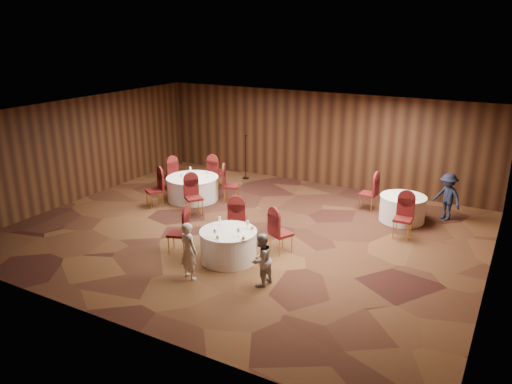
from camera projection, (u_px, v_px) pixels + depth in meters
The scene contains 15 objects.
ground at pixel (246, 231), 13.55m from camera, with size 12.00×12.00×0.00m, color black.
room_shell at pixel (246, 161), 12.92m from camera, with size 12.00×12.00×12.00m.
table_main at pixel (228, 245), 11.80m from camera, with size 1.36×1.36×0.74m.
table_left at pixel (193, 188), 15.93m from camera, with size 1.65×1.65×0.74m.
table_right at pixel (402, 208), 14.17m from camera, with size 1.29×1.29×0.74m.
chairs_main at pixel (232, 228), 12.45m from camera, with size 2.89×2.15×1.00m.
chairs_left at pixel (193, 184), 15.91m from camera, with size 3.09×3.07×1.00m.
chairs_right at pixel (384, 205), 14.03m from camera, with size 1.97×2.13×1.00m.
tabletop_main at pixel (234, 230), 11.49m from camera, with size 1.06×1.00×0.22m.
tabletop_left at pixel (193, 175), 15.79m from camera, with size 0.83×0.87×0.22m.
tabletop_right at pixel (408, 194), 13.70m from camera, with size 0.08×0.08×0.22m.
mic_stand at pixel (246, 166), 18.08m from camera, with size 0.24×0.24×1.60m.
woman_a at pixel (189, 251), 10.84m from camera, with size 0.48×0.32×1.32m, color silver.
woman_b at pixel (261, 260), 10.58m from camera, with size 0.58×0.45×1.19m, color #A3A3A7.
man_c at pixel (447, 197), 14.18m from camera, with size 0.89×0.51×1.37m, color black.
Camera 1 is at (6.32, -10.79, 5.32)m, focal length 35.00 mm.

